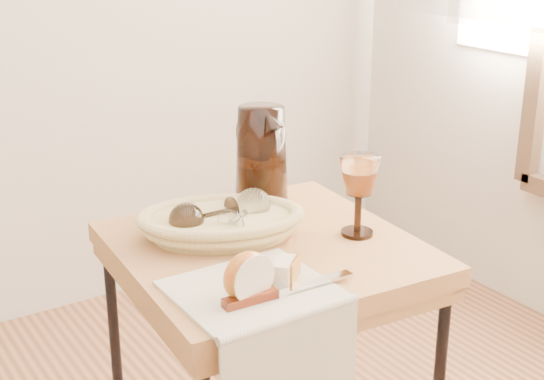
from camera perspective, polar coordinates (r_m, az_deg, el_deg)
tea_towel at (r=1.35m, az=-1.49°, el=-7.47°), size 0.27×0.24×0.01m
bread_basket at (r=1.56m, az=-3.81°, el=-2.60°), size 0.36×0.31×0.05m
goblet_lying_a at (r=1.55m, az=-4.91°, el=-1.93°), size 0.12×0.07×0.07m
goblet_lying_b at (r=1.56m, az=-2.10°, el=-1.72°), size 0.14×0.13×0.08m
pitcher at (r=1.69m, az=-0.80°, el=2.38°), size 0.21×0.27×0.27m
wine_goblet at (r=1.56m, az=6.46°, el=-0.43°), size 0.09×0.09×0.17m
apple_half at (r=1.30m, az=-1.95°, el=-6.36°), size 0.10×0.06×0.09m
apple_wedge at (r=1.36m, az=0.89°, el=-6.04°), size 0.07×0.06×0.04m
table_knife at (r=1.33m, az=0.94°, el=-7.31°), size 0.25×0.04×0.02m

